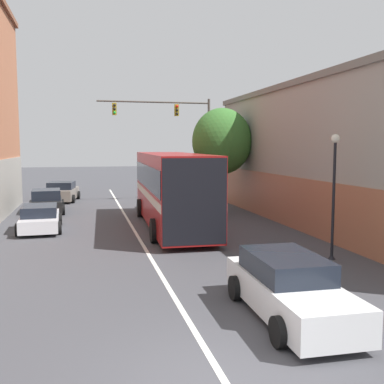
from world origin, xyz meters
TOP-DOWN VIEW (x-y plane):
  - ground_plane at (0.00, 0.00)m, footprint 160.00×160.00m
  - lane_center_line at (0.00, 14.07)m, footprint 0.14×40.14m
  - building_right_storefront at (10.48, 12.82)m, footprint 6.29×21.96m
  - bus at (1.89, 14.44)m, footprint 3.10×11.06m
  - hatchback_foreground at (2.31, 2.49)m, footprint 1.99×4.55m
  - parked_car_left_near at (-3.78, 26.29)m, footprint 2.49×4.14m
  - parked_car_left_mid at (-4.42, 20.78)m, footprint 2.20×4.16m
  - parked_car_left_far at (-4.26, 14.97)m, footprint 2.05×4.10m
  - traffic_signal_gantry at (4.27, 24.13)m, footprint 7.85×0.36m
  - street_lamp at (6.12, 7.00)m, footprint 0.31×0.31m
  - street_tree_near at (5.92, 19.28)m, footprint 3.62×3.26m

SIDE VIEW (x-z plane):
  - ground_plane at x=0.00m, z-range 0.00..0.00m
  - lane_center_line at x=0.00m, z-range 0.00..0.01m
  - parked_car_left_far at x=-4.26m, z-range -0.02..1.18m
  - parked_car_left_mid at x=-4.42m, z-range -0.04..1.35m
  - parked_car_left_near at x=-3.78m, z-range -0.03..1.37m
  - hatchback_foreground at x=2.31m, z-range -0.03..1.39m
  - bus at x=1.89m, z-range 0.21..3.78m
  - street_lamp at x=6.12m, z-range 0.29..4.63m
  - building_right_storefront at x=10.48m, z-range 0.11..7.16m
  - street_tree_near at x=5.92m, z-range 1.10..7.30m
  - traffic_signal_gantry at x=4.27m, z-range 1.57..8.79m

